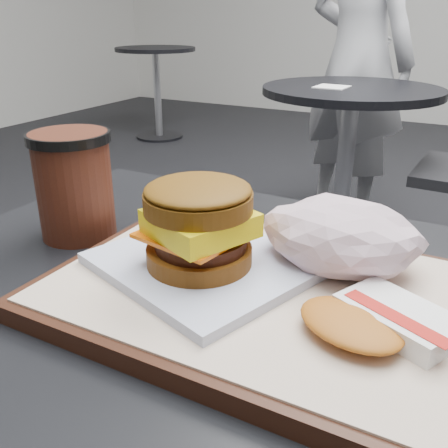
% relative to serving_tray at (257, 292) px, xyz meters
% --- Properties ---
extents(serving_tray, '(0.38, 0.28, 0.02)m').
position_rel_serving_tray_xyz_m(serving_tray, '(0.00, 0.00, 0.00)').
color(serving_tray, black).
rests_on(serving_tray, customer_table).
extents(breakfast_sandwich, '(0.23, 0.22, 0.09)m').
position_rel_serving_tray_xyz_m(breakfast_sandwich, '(-0.06, -0.01, 0.05)').
color(breakfast_sandwich, white).
rests_on(breakfast_sandwich, serving_tray).
extents(hash_brown, '(0.13, 0.12, 0.02)m').
position_rel_serving_tray_xyz_m(hash_brown, '(0.11, -0.03, 0.02)').
color(hash_brown, white).
rests_on(hash_brown, serving_tray).
extents(crumpled_wrapper, '(0.15, 0.12, 0.07)m').
position_rel_serving_tray_xyz_m(crumpled_wrapper, '(0.06, 0.07, 0.04)').
color(crumpled_wrapper, silver).
rests_on(crumpled_wrapper, serving_tray).
extents(coffee_cup, '(0.09, 0.09, 0.13)m').
position_rel_serving_tray_xyz_m(coffee_cup, '(-0.25, 0.04, 0.06)').
color(coffee_cup, '#3D180E').
rests_on(coffee_cup, customer_table).
extents(neighbor_table, '(0.70, 0.70, 0.75)m').
position_rel_serving_tray_xyz_m(neighbor_table, '(-0.34, 1.63, -0.23)').
color(neighbor_table, black).
rests_on(neighbor_table, ground).
extents(napkin, '(0.13, 0.13, 0.00)m').
position_rel_serving_tray_xyz_m(napkin, '(-0.41, 1.57, -0.03)').
color(napkin, white).
rests_on(napkin, neighbor_table).
extents(patron, '(0.70, 0.60, 1.62)m').
position_rel_serving_tray_xyz_m(patron, '(-0.46, 2.14, 0.03)').
color(patron, silver).
rests_on(patron, ground).
extents(bg_table_mid, '(0.66, 0.66, 0.75)m').
position_rel_serving_tray_xyz_m(bg_table_mid, '(-2.39, 3.18, -0.22)').
color(bg_table_mid, black).
rests_on(bg_table_mid, ground).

